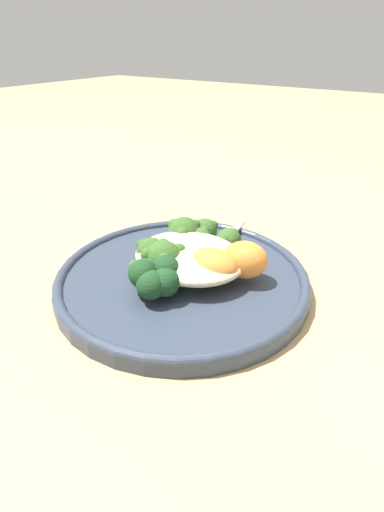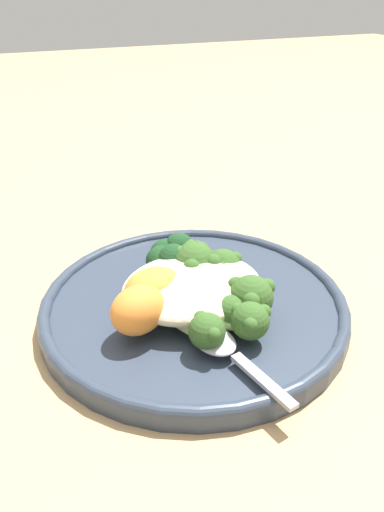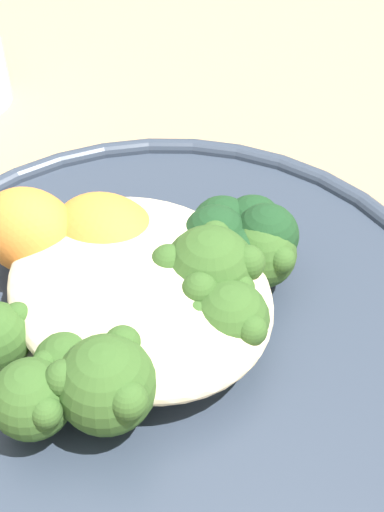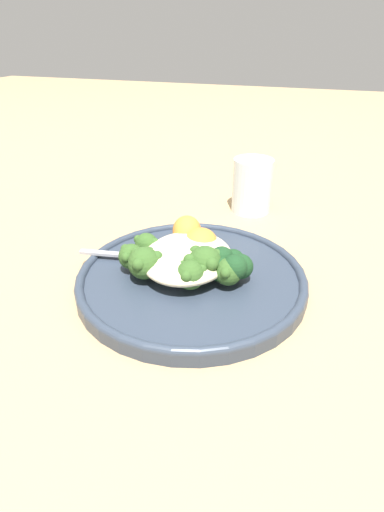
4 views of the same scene
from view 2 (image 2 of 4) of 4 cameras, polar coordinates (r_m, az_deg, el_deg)
ground_plane at (r=0.50m, az=-0.03°, el=-6.33°), size 4.00×4.00×0.00m
plate at (r=0.49m, az=0.21°, el=-5.60°), size 0.30×0.30×0.02m
quinoa_mound at (r=0.46m, az=0.03°, el=-3.52°), size 0.13×0.11×0.03m
broccoli_stalk_0 at (r=0.42m, az=0.43°, el=-7.95°), size 0.05×0.09×0.03m
broccoli_stalk_1 at (r=0.43m, az=3.97°, el=-6.99°), size 0.09×0.10×0.03m
broccoli_stalk_2 at (r=0.44m, az=2.10°, el=-6.16°), size 0.08×0.08×0.03m
broccoli_stalk_3 at (r=0.45m, az=4.92°, el=-4.92°), size 0.11×0.08×0.04m
broccoli_stalk_4 at (r=0.47m, az=0.78°, el=-3.45°), size 0.08×0.03×0.03m
broccoli_stalk_5 at (r=0.48m, az=2.10°, el=-2.14°), size 0.13×0.06×0.04m
broccoli_stalk_6 at (r=0.48m, az=-0.08°, el=-1.39°), size 0.10×0.07×0.04m
broccoli_stalk_7 at (r=0.50m, az=-1.33°, el=-0.93°), size 0.08×0.09×0.03m
sweet_potato_chunk_0 at (r=0.46m, az=-4.35°, el=-3.79°), size 0.07×0.06×0.04m
sweet_potato_chunk_1 at (r=0.43m, az=-6.17°, el=-6.16°), size 0.06×0.06×0.04m
kale_tuft at (r=0.51m, az=-2.20°, el=-0.01°), size 0.05×0.06×0.04m
spoon at (r=0.42m, az=3.22°, el=-10.21°), size 0.04×0.11×0.01m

